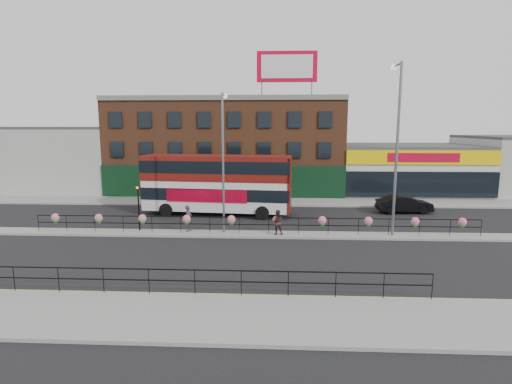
{
  "coord_description": "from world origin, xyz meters",
  "views": [
    {
      "loc": [
        1.41,
        -26.2,
        7.28
      ],
      "look_at": [
        0.0,
        3.0,
        2.5
      ],
      "focal_mm": 28.0,
      "sensor_mm": 36.0,
      "label": 1
    }
  ],
  "objects_px": {
    "double_decker_bus": "(217,179)",
    "pedestrian_a": "(189,218)",
    "lamp_column_west": "(223,151)",
    "pedestrian_b": "(277,222)",
    "car": "(404,204)",
    "lamp_column_east": "(396,134)"
  },
  "relations": [
    {
      "from": "car",
      "to": "lamp_column_east",
      "type": "xyz_separation_m",
      "value": [
        -3.23,
        -7.55,
        6.04
      ]
    },
    {
      "from": "pedestrian_a",
      "to": "lamp_column_west",
      "type": "xyz_separation_m",
      "value": [
        2.47,
        0.07,
        4.64
      ]
    },
    {
      "from": "pedestrian_a",
      "to": "lamp_column_west",
      "type": "bearing_deg",
      "value": -77.01
    },
    {
      "from": "pedestrian_a",
      "to": "lamp_column_east",
      "type": "height_order",
      "value": "lamp_column_east"
    },
    {
      "from": "double_decker_bus",
      "to": "lamp_column_east",
      "type": "height_order",
      "value": "lamp_column_east"
    },
    {
      "from": "car",
      "to": "lamp_column_west",
      "type": "xyz_separation_m",
      "value": [
        -14.53,
        -7.42,
        4.93
      ]
    },
    {
      "from": "pedestrian_a",
      "to": "lamp_column_east",
      "type": "relative_size",
      "value": 0.16
    },
    {
      "from": "lamp_column_west",
      "to": "lamp_column_east",
      "type": "relative_size",
      "value": 0.83
    },
    {
      "from": "pedestrian_a",
      "to": "pedestrian_b",
      "type": "xyz_separation_m",
      "value": [
        6.1,
        -0.51,
        -0.07
      ]
    },
    {
      "from": "double_decker_bus",
      "to": "pedestrian_a",
      "type": "relative_size",
      "value": 6.85
    },
    {
      "from": "pedestrian_a",
      "to": "lamp_column_west",
      "type": "distance_m",
      "value": 5.25
    },
    {
      "from": "pedestrian_b",
      "to": "lamp_column_west",
      "type": "xyz_separation_m",
      "value": [
        -3.63,
        0.59,
        4.71
      ]
    },
    {
      "from": "lamp_column_west",
      "to": "lamp_column_east",
      "type": "distance_m",
      "value": 11.36
    },
    {
      "from": "double_decker_bus",
      "to": "lamp_column_west",
      "type": "height_order",
      "value": "lamp_column_west"
    },
    {
      "from": "double_decker_bus",
      "to": "car",
      "type": "distance_m",
      "value": 16.07
    },
    {
      "from": "lamp_column_east",
      "to": "pedestrian_b",
      "type": "bearing_deg",
      "value": -176.59
    },
    {
      "from": "pedestrian_a",
      "to": "pedestrian_b",
      "type": "bearing_deg",
      "value": -83.49
    },
    {
      "from": "car",
      "to": "pedestrian_a",
      "type": "distance_m",
      "value": 18.58
    },
    {
      "from": "car",
      "to": "lamp_column_west",
      "type": "relative_size",
      "value": 0.51
    },
    {
      "from": "double_decker_bus",
      "to": "lamp_column_east",
      "type": "distance_m",
      "value": 14.51
    },
    {
      "from": "pedestrian_a",
      "to": "pedestrian_b",
      "type": "relative_size",
      "value": 1.09
    },
    {
      "from": "lamp_column_east",
      "to": "lamp_column_west",
      "type": "bearing_deg",
      "value": 179.35
    }
  ]
}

